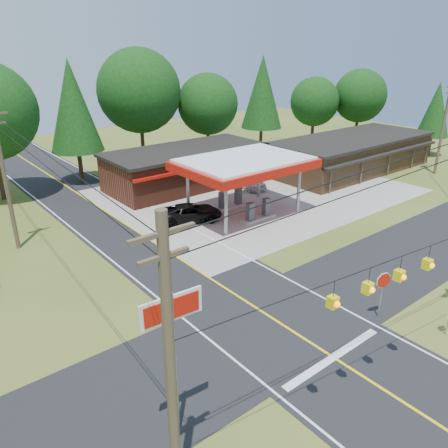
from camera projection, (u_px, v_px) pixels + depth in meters
ground at (278, 322)px, 22.85m from camera, size 120.00×120.00×0.00m
main_highway at (278, 322)px, 22.85m from camera, size 8.00×120.00×0.02m
cross_road at (278, 322)px, 22.85m from camera, size 70.00×7.00×0.02m
lane_center_yellow at (278, 322)px, 22.84m from camera, size 0.15×110.00×0.00m
gas_canopy at (245, 165)px, 35.80m from camera, size 10.60×7.40×4.88m
convenience_store at (187, 167)px, 44.46m from camera, size 16.40×7.55×3.80m
strip_building at (352, 153)px, 49.85m from camera, size 20.40×8.75×3.80m
utility_pole_near_left at (171, 376)px, 11.76m from camera, size 1.80×0.30×10.00m
utility_pole_far_left at (5, 178)px, 29.19m from camera, size 1.80×0.30×10.00m
utility_pole_far_right at (443, 127)px, 47.05m from camera, size 1.80×0.30×10.00m
overhead_beacons at (387, 264)px, 15.58m from camera, size 17.04×2.04×1.03m
treeline_backdrop at (90, 119)px, 37.76m from camera, size 70.27×51.59×13.30m
suv_car at (190, 213)px, 35.62m from camera, size 6.77×6.77×1.45m
sedan_car at (249, 180)px, 43.98m from camera, size 5.31×5.31×1.54m
big_stop_sign at (173, 336)px, 14.56m from camera, size 2.27×0.28×6.12m
octagonal_stop_sign at (383, 284)px, 22.52m from camera, size 0.89×0.31×2.69m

